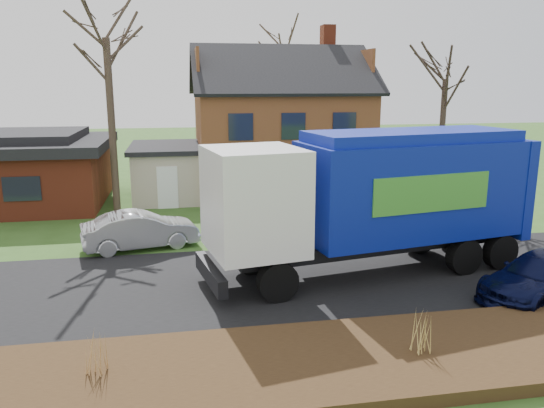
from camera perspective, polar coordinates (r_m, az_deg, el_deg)
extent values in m
plane|color=#2E501A|center=(16.90, 3.02, -8.19)|extent=(120.00, 120.00, 0.00)
cube|color=black|center=(16.90, 3.02, -8.16)|extent=(80.00, 7.00, 0.02)
cube|color=black|center=(12.22, 8.90, -16.29)|extent=(80.00, 3.50, 0.30)
cube|color=#C0B19B|center=(30.25, 0.73, 3.92)|extent=(9.00, 7.50, 2.70)
cube|color=#5C2F1A|center=(29.94, 0.75, 9.12)|extent=(9.00, 7.50, 2.80)
cube|color=maroon|center=(31.64, 6.01, 17.16)|extent=(0.70, 0.90, 1.60)
cube|color=#C0B19B|center=(29.24, -11.12, 3.26)|extent=(3.50, 5.50, 2.60)
cube|color=black|center=(29.04, -11.24, 6.02)|extent=(3.90, 5.90, 0.24)
cube|color=maroon|center=(29.92, -26.25, 2.58)|extent=(9.00, 7.50, 2.80)
cube|color=black|center=(29.71, -26.57, 5.70)|extent=(9.80, 8.20, 0.50)
cube|color=black|center=(29.66, -26.65, 6.57)|extent=(7.00, 6.00, 0.40)
cylinder|color=black|center=(15.14, 0.60, -8.34)|extent=(1.23, 0.60, 1.18)
cylinder|color=black|center=(17.26, -2.22, -5.65)|extent=(1.23, 0.60, 1.18)
cylinder|color=black|center=(18.33, 19.95, -5.32)|extent=(1.23, 0.60, 1.18)
cylinder|color=black|center=(20.11, 15.62, -3.42)|extent=(1.23, 0.60, 1.18)
cylinder|color=black|center=(19.29, 23.33, -4.72)|extent=(1.23, 0.60, 1.18)
cylinder|color=black|center=(20.99, 18.90, -2.97)|extent=(1.23, 0.60, 1.18)
cube|color=black|center=(17.71, 11.34, -4.13)|extent=(9.85, 3.04, 0.40)
cube|color=white|center=(15.51, -1.92, 0.41)|extent=(3.06, 3.25, 3.06)
cube|color=black|center=(15.14, -6.42, 0.68)|extent=(0.52, 2.47, 1.02)
cube|color=black|center=(15.75, -6.61, -7.45)|extent=(0.77, 2.84, 0.51)
cube|color=navy|center=(17.87, 14.54, 1.67)|extent=(7.53, 4.04, 3.06)
cube|color=navy|center=(17.63, 14.86, 7.10)|extent=(7.14, 3.64, 0.34)
cube|color=navy|center=(20.20, 23.19, 1.97)|extent=(0.89, 2.92, 3.29)
cube|color=#3B8D2E|center=(16.61, 16.88, 1.09)|extent=(4.03, 0.76, 1.13)
cube|color=#3B8D2E|center=(18.94, 11.68, 2.78)|extent=(4.03, 0.76, 1.13)
imported|color=#B9BDC2|center=(20.43, -13.95, -2.75)|extent=(4.47, 2.39, 1.40)
imported|color=black|center=(17.26, 26.97, -6.92)|extent=(4.76, 3.41, 1.28)
cylinder|color=#413227|center=(25.50, -16.83, 7.71)|extent=(0.33, 0.33, 8.02)
cylinder|color=#392B22|center=(28.01, 17.73, 6.26)|extent=(0.29, 0.29, 6.26)
cylinder|color=#413227|center=(38.81, 1.33, 10.08)|extent=(0.32, 0.32, 8.32)
cone|color=tan|center=(11.69, -18.50, -15.07)|extent=(0.04, 0.04, 0.85)
cone|color=tan|center=(11.71, -19.21, -15.07)|extent=(0.04, 0.04, 0.85)
cone|color=tan|center=(11.66, -17.78, -15.07)|extent=(0.04, 0.04, 0.85)
cone|color=tan|center=(11.79, -18.42, -14.81)|extent=(0.04, 0.04, 0.85)
cone|color=tan|center=(11.59, -18.58, -15.33)|extent=(0.04, 0.04, 0.85)
cone|color=tan|center=(12.32, 15.94, -13.25)|extent=(0.04, 0.04, 0.90)
cone|color=tan|center=(12.26, 15.32, -13.34)|extent=(0.04, 0.04, 0.90)
cone|color=tan|center=(12.38, 16.55, -13.16)|extent=(0.04, 0.04, 0.90)
cone|color=tan|center=(12.41, 15.71, -13.03)|extent=(0.04, 0.04, 0.90)
cone|color=tan|center=(12.23, 16.18, -13.47)|extent=(0.04, 0.04, 0.90)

